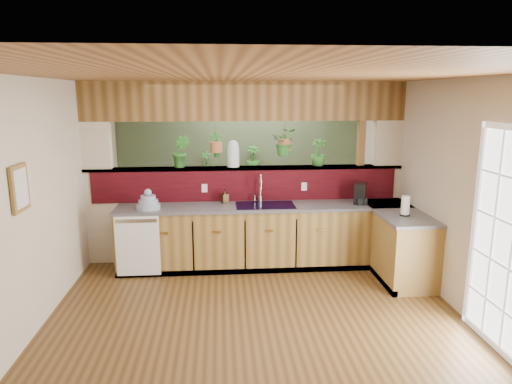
{
  "coord_description": "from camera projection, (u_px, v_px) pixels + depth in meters",
  "views": [
    {
      "loc": [
        -0.37,
        -5.2,
        2.43
      ],
      "look_at": [
        0.1,
        0.7,
        1.15
      ],
      "focal_mm": 32.0,
      "sensor_mm": 36.0,
      "label": 1
    }
  ],
  "objects": [
    {
      "name": "floor_plant",
      "position": [
        288.0,
        211.0,
        8.23
      ],
      "size": [
        0.74,
        0.68,
        0.7
      ],
      "primitive_type": "imported",
      "rotation": [
        0.0,
        0.0,
        0.24
      ],
      "color": "#2A6924",
      "rests_on": "ground"
    },
    {
      "name": "wall_left",
      "position": [
        50.0,
        196.0,
        5.16
      ],
      "size": [
        0.02,
        7.0,
        2.6
      ],
      "primitive_type": "cube",
      "color": "beige",
      "rests_on": "ground"
    },
    {
      "name": "ledge_plant_right",
      "position": [
        318.0,
        152.0,
        6.67
      ],
      "size": [
        0.27,
        0.27,
        0.4
      ],
      "primitive_type": "imported",
      "rotation": [
        0.0,
        0.0,
        -0.23
      ],
      "color": "#2A6924",
      "rests_on": "pass_through_ledge"
    },
    {
      "name": "sage_backwall",
      "position": [
        239.0,
        154.0,
        8.73
      ],
      "size": [
        4.55,
        0.02,
        2.55
      ],
      "primitive_type": "cube",
      "color": "#4D6243",
      "rests_on": "ground"
    },
    {
      "name": "pass_through_partition",
      "position": [
        248.0,
        180.0,
        6.67
      ],
      "size": [
        4.6,
        0.21,
        2.6
      ],
      "color": "beige",
      "rests_on": "ground"
    },
    {
      "name": "framed_print",
      "position": [
        20.0,
        188.0,
        4.33
      ],
      "size": [
        0.04,
        0.35,
        0.45
      ],
      "color": "brown",
      "rests_on": "wall_left"
    },
    {
      "name": "shelf_plant_b",
      "position": [
        253.0,
        158.0,
        8.53
      ],
      "size": [
        0.29,
        0.29,
        0.47
      ],
      "primitive_type": "imported",
      "rotation": [
        0.0,
        0.0,
        0.1
      ],
      "color": "#2A6924",
      "rests_on": "shelving_console"
    },
    {
      "name": "header_beam",
      "position": [
        245.0,
        101.0,
        6.43
      ],
      "size": [
        4.6,
        0.15,
        0.55
      ],
      "primitive_type": "cube",
      "color": "brown",
      "rests_on": "ground"
    },
    {
      "name": "french_door",
      "position": [
        502.0,
        243.0,
        4.3
      ],
      "size": [
        0.06,
        1.02,
        2.16
      ],
      "primitive_type": "cube",
      "color": "white",
      "rests_on": "ground"
    },
    {
      "name": "hanging_plant_b",
      "position": [
        285.0,
        130.0,
        6.56
      ],
      "size": [
        0.41,
        0.37,
        0.52
      ],
      "color": "brown",
      "rests_on": "header_beam"
    },
    {
      "name": "pass_through_ledge",
      "position": [
        246.0,
        168.0,
        6.63
      ],
      "size": [
        4.6,
        0.21,
        0.04
      ],
      "primitive_type": "cube",
      "color": "brown",
      "rests_on": "ground"
    },
    {
      "name": "dish_stack",
      "position": [
        148.0,
        203.0,
        6.15
      ],
      "size": [
        0.32,
        0.32,
        0.28
      ],
      "color": "#8998B2",
      "rests_on": "countertop"
    },
    {
      "name": "shelf_plant_a",
      "position": [
        206.0,
        161.0,
        8.47
      ],
      "size": [
        0.23,
        0.18,
        0.38
      ],
      "primitive_type": "imported",
      "rotation": [
        0.0,
        0.0,
        -0.28
      ],
      "color": "#2A6924",
      "rests_on": "shelving_console"
    },
    {
      "name": "shelving_console",
      "position": [
        225.0,
        198.0,
        8.65
      ],
      "size": [
        1.56,
        0.42,
        1.04
      ],
      "primitive_type": "cube",
      "rotation": [
        0.0,
        0.0,
        -0.0
      ],
      "color": "black",
      "rests_on": "ground"
    },
    {
      "name": "ground",
      "position": [
        252.0,
        295.0,
        5.61
      ],
      "size": [
        4.6,
        7.0,
        0.01
      ],
      "primitive_type": "cube",
      "color": "#523719",
      "rests_on": "ground"
    },
    {
      "name": "hanging_plant_a",
      "position": [
        216.0,
        136.0,
        6.5
      ],
      "size": [
        0.22,
        0.17,
        0.48
      ],
      "color": "brown",
      "rests_on": "header_beam"
    },
    {
      "name": "wall_right",
      "position": [
        442.0,
        189.0,
        5.51
      ],
      "size": [
        0.02,
        7.0,
        2.6
      ],
      "primitive_type": "cube",
      "color": "beige",
      "rests_on": "ground"
    },
    {
      "name": "wall_front",
      "position": [
        312.0,
        367.0,
        1.92
      ],
      "size": [
        4.6,
        0.02,
        2.6
      ],
      "primitive_type": "cube",
      "color": "beige",
      "rests_on": "ground"
    },
    {
      "name": "paper_towel",
      "position": [
        405.0,
        206.0,
        5.82
      ],
      "size": [
        0.13,
        0.13,
        0.27
      ],
      "color": "black",
      "rests_on": "countertop"
    },
    {
      "name": "navy_sink",
      "position": [
        265.0,
        211.0,
        6.4
      ],
      "size": [
        0.82,
        0.5,
        0.18
      ],
      "color": "black",
      "rests_on": "countertop"
    },
    {
      "name": "coffee_maker",
      "position": [
        360.0,
        194.0,
        6.46
      ],
      "size": [
        0.16,
        0.26,
        0.29
      ],
      "rotation": [
        0.0,
        0.0,
        -0.36
      ],
      "color": "black",
      "rests_on": "countertop"
    },
    {
      "name": "dishwasher",
      "position": [
        138.0,
        246.0,
        6.04
      ],
      "size": [
        0.58,
        0.03,
        0.82
      ],
      "color": "white",
      "rests_on": "ground"
    },
    {
      "name": "ceiling",
      "position": [
        252.0,
        78.0,
        5.06
      ],
      "size": [
        4.6,
        7.0,
        0.01
      ],
      "primitive_type": "cube",
      "color": "brown",
      "rests_on": "ground"
    },
    {
      "name": "glass_jar",
      "position": [
        233.0,
        154.0,
        6.58
      ],
      "size": [
        0.17,
        0.17,
        0.39
      ],
      "color": "silver",
      "rests_on": "pass_through_ledge"
    },
    {
      "name": "soap_dispenser",
      "position": [
        225.0,
        196.0,
        6.49
      ],
      "size": [
        0.12,
        0.12,
        0.2
      ],
      "primitive_type": "imported",
      "rotation": [
        0.0,
        0.0,
        0.42
      ],
      "color": "#392714",
      "rests_on": "countertop"
    },
    {
      "name": "faucet",
      "position": [
        260.0,
        187.0,
        6.49
      ],
      "size": [
        0.18,
        0.18,
        0.42
      ],
      "color": "#B7B7B2",
      "rests_on": "countertop"
    },
    {
      "name": "countertop",
      "position": [
        307.0,
        237.0,
        6.43
      ],
      "size": [
        4.14,
        1.52,
        0.9
      ],
      "color": "brown",
      "rests_on": "ground"
    },
    {
      "name": "wall_back",
      "position": [
        239.0,
        154.0,
        8.74
      ],
      "size": [
        4.6,
        0.02,
        2.6
      ],
      "primitive_type": "cube",
      "color": "beige",
      "rests_on": "ground"
    },
    {
      "name": "ledge_plant_left",
      "position": [
        181.0,
        151.0,
        6.51
      ],
      "size": [
        0.3,
        0.26,
        0.47
      ],
      "primitive_type": "imported",
      "rotation": [
        0.0,
        0.0,
        -0.25
      ],
      "color": "#2A6924",
      "rests_on": "pass_through_ledge"
    }
  ]
}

